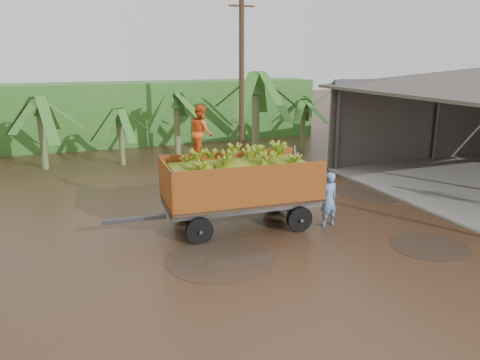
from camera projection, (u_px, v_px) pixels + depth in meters
The scene contains 6 objects.
ground at pixel (289, 226), 14.62m from camera, with size 100.00×100.00×0.00m, color black.
hedge_north at pixel (138, 113), 27.85m from camera, with size 22.00×3.00×3.60m, color #2D661E.
banana_trailer at pixel (240, 182), 14.27m from camera, with size 6.54×2.52×3.78m.
man_blue at pixel (328, 199), 14.42m from camera, with size 0.63×0.41×1.72m, color #688EBE.
utility_pole at pixel (242, 81), 21.61m from camera, with size 1.20×0.24×7.85m.
banana_plants at pixel (94, 146), 17.36m from camera, with size 24.90×21.11×4.35m.
Camera 1 is at (-6.40, -12.25, 5.20)m, focal length 35.00 mm.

